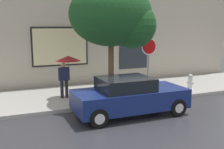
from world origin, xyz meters
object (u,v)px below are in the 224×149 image
at_px(parked_car, 129,96).
at_px(stop_sign, 149,55).
at_px(pedestrian_with_umbrella, 67,64).
at_px(fire_hydrant, 190,83).
at_px(street_tree, 115,17).

xyz_separation_m(parked_car, stop_sign, (1.90, 1.90, 1.27)).
height_order(parked_car, pedestrian_with_umbrella, pedestrian_with_umbrella).
distance_m(fire_hydrant, street_tree, 4.98).
xyz_separation_m(parked_car, pedestrian_with_umbrella, (-1.64, 2.79, 0.95)).
xyz_separation_m(pedestrian_with_umbrella, stop_sign, (3.54, -0.89, 0.32)).
xyz_separation_m(parked_car, fire_hydrant, (4.17, 1.77, -0.15)).
bearing_deg(parked_car, street_tree, 82.00).
bearing_deg(stop_sign, parked_car, -135.00).
bearing_deg(fire_hydrant, stop_sign, 176.82).
distance_m(parked_car, fire_hydrant, 4.54).
bearing_deg(parked_car, pedestrian_with_umbrella, 120.51).
bearing_deg(fire_hydrant, parked_car, -157.01).
bearing_deg(fire_hydrant, pedestrian_with_umbrella, 170.09).
relative_size(parked_car, fire_hydrant, 5.14).
relative_size(pedestrian_with_umbrella, street_tree, 0.37).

